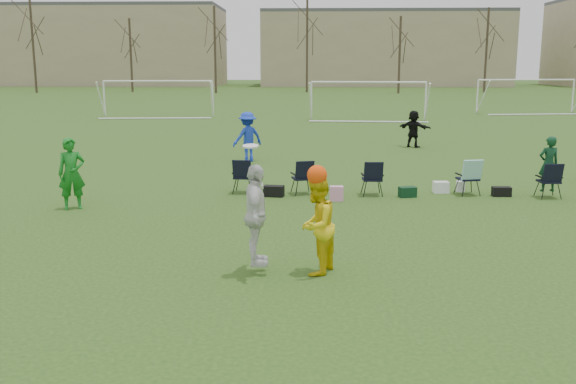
{
  "coord_description": "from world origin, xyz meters",
  "views": [
    {
      "loc": [
        0.13,
        -9.63,
        3.62
      ],
      "look_at": [
        -0.23,
        2.1,
        1.25
      ],
      "focal_mm": 40.0,
      "sensor_mm": 36.0,
      "label": 1
    }
  ],
  "objects_px": {
    "goal_left": "(158,88)",
    "goal_mid": "(368,90)",
    "fielder_green_near": "(72,174)",
    "fielder_black": "(414,129)",
    "fielder_blue": "(248,137)",
    "center_contest": "(289,220)",
    "goal_right": "(526,86)"
  },
  "relations": [
    {
      "from": "fielder_blue",
      "to": "goal_right",
      "type": "height_order",
      "value": "goal_right"
    },
    {
      "from": "fielder_blue",
      "to": "center_contest",
      "type": "distance_m",
      "value": 13.01
    },
    {
      "from": "fielder_blue",
      "to": "goal_mid",
      "type": "bearing_deg",
      "value": -145.19
    },
    {
      "from": "fielder_black",
      "to": "center_contest",
      "type": "distance_m",
      "value": 17.94
    },
    {
      "from": "fielder_black",
      "to": "goal_right",
      "type": "relative_size",
      "value": 0.22
    },
    {
      "from": "goal_mid",
      "to": "goal_right",
      "type": "bearing_deg",
      "value": 30.57
    },
    {
      "from": "goal_left",
      "to": "goal_mid",
      "type": "distance_m",
      "value": 14.14
    },
    {
      "from": "fielder_black",
      "to": "center_contest",
      "type": "bearing_deg",
      "value": 110.23
    },
    {
      "from": "fielder_green_near",
      "to": "goal_left",
      "type": "relative_size",
      "value": 0.24
    },
    {
      "from": "fielder_green_near",
      "to": "center_contest",
      "type": "bearing_deg",
      "value": -64.74
    },
    {
      "from": "fielder_blue",
      "to": "goal_left",
      "type": "relative_size",
      "value": 0.25
    },
    {
      "from": "goal_right",
      "to": "fielder_green_near",
      "type": "bearing_deg",
      "value": -132.22
    },
    {
      "from": "fielder_blue",
      "to": "goal_right",
      "type": "xyz_separation_m",
      "value": [
        18.09,
        24.04,
        1.0
      ]
    },
    {
      "from": "fielder_green_near",
      "to": "goal_right",
      "type": "xyz_separation_m",
      "value": [
        21.77,
        32.01,
        1.02
      ]
    },
    {
      "from": "fielder_green_near",
      "to": "center_contest",
      "type": "relative_size",
      "value": 0.79
    },
    {
      "from": "center_contest",
      "to": "goal_right",
      "type": "relative_size",
      "value": 0.31
    },
    {
      "from": "fielder_blue",
      "to": "goal_right",
      "type": "bearing_deg",
      "value": -163.5
    },
    {
      "from": "fielder_black",
      "to": "goal_mid",
      "type": "height_order",
      "value": "goal_mid"
    },
    {
      "from": "fielder_green_near",
      "to": "fielder_black",
      "type": "distance_m",
      "value": 16.22
    },
    {
      "from": "center_contest",
      "to": "goal_mid",
      "type": "height_order",
      "value": "goal_mid"
    },
    {
      "from": "fielder_blue",
      "to": "goal_mid",
      "type": "height_order",
      "value": "goal_mid"
    },
    {
      "from": "fielder_blue",
      "to": "goal_left",
      "type": "distance_m",
      "value": 21.57
    },
    {
      "from": "fielder_blue",
      "to": "fielder_black",
      "type": "distance_m",
      "value": 8.12
    },
    {
      "from": "fielder_black",
      "to": "goal_left",
      "type": "height_order",
      "value": "goal_left"
    },
    {
      "from": "center_contest",
      "to": "goal_right",
      "type": "xyz_separation_m",
      "value": [
        16.17,
        36.9,
        0.96
      ]
    },
    {
      "from": "goal_right",
      "to": "center_contest",
      "type": "bearing_deg",
      "value": -121.67
    },
    {
      "from": "fielder_blue",
      "to": "fielder_black",
      "type": "xyz_separation_m",
      "value": [
        6.83,
        4.39,
        -0.12
      ]
    },
    {
      "from": "center_contest",
      "to": "goal_left",
      "type": "xyz_separation_m",
      "value": [
        -9.83,
        32.9,
        0.96
      ]
    },
    {
      "from": "fielder_green_near",
      "to": "goal_mid",
      "type": "height_order",
      "value": "goal_mid"
    },
    {
      "from": "fielder_green_near",
      "to": "fielder_black",
      "type": "xyz_separation_m",
      "value": [
        10.5,
        12.36,
        -0.1
      ]
    },
    {
      "from": "goal_left",
      "to": "fielder_blue",
      "type": "bearing_deg",
      "value": -73.46
    },
    {
      "from": "fielder_green_near",
      "to": "center_contest",
      "type": "height_order",
      "value": "center_contest"
    }
  ]
}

